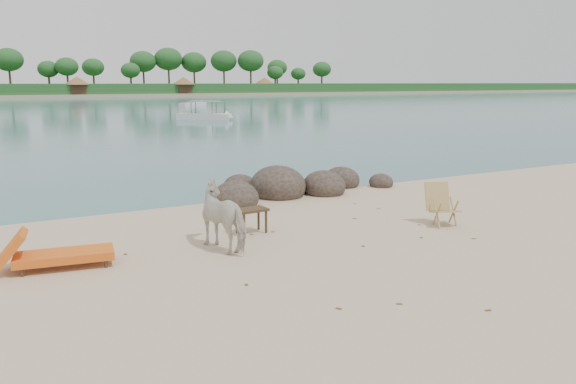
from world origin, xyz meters
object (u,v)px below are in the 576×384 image
object	(u,v)px
boulders	(289,188)
lounge_chair	(64,252)
cow	(227,217)
deck_chair	(446,206)
side_table	(252,222)

from	to	relation	value
boulders	lounge_chair	world-z (taller)	boulders
cow	deck_chair	bearing A→B (deg)	157.21
boulders	side_table	distance (m)	4.58
cow	deck_chair	xyz separation A→B (m)	(5.28, -0.83, -0.18)
cow	side_table	xyz separation A→B (m)	(0.93, 0.79, -0.40)
boulders	cow	world-z (taller)	cow
lounge_chair	cow	bearing A→B (deg)	3.10
side_table	deck_chair	distance (m)	4.65
boulders	cow	bearing A→B (deg)	-132.03
side_table	lounge_chair	xyz separation A→B (m)	(-4.06, -0.49, 0.04)
cow	side_table	size ratio (longest dim) A/B	2.31
lounge_chair	deck_chair	world-z (taller)	deck_chair
lounge_chair	deck_chair	size ratio (longest dim) A/B	2.16
cow	lounge_chair	bearing A→B (deg)	-19.37
cow	side_table	bearing A→B (deg)	-153.68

